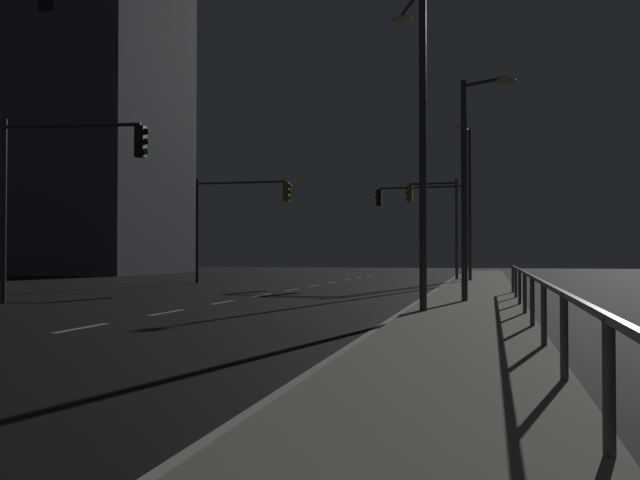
# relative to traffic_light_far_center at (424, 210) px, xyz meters

# --- Properties ---
(ground_plane) EXTENTS (112.00, 112.00, 0.00)m
(ground_plane) POSITION_rel_traffic_light_far_center_xyz_m (-4.57, -18.77, -4.00)
(ground_plane) COLOR black
(ground_plane) RESTS_ON ground
(sidewalk_right) EXTENTS (2.96, 77.00, 0.14)m
(sidewalk_right) POSITION_rel_traffic_light_far_center_xyz_m (3.09, -18.77, -3.93)
(sidewalk_right) COLOR #9E937F
(sidewalk_right) RESTS_ON ground
(lane_markings_center) EXTENTS (0.14, 50.00, 0.01)m
(lane_markings_center) POSITION_rel_traffic_light_far_center_xyz_m (-4.57, -15.27, -3.99)
(lane_markings_center) COLOR silver
(lane_markings_center) RESTS_ON ground
(lane_edge_line) EXTENTS (0.14, 53.00, 0.01)m
(lane_edge_line) POSITION_rel_traffic_light_far_center_xyz_m (1.36, -13.77, -3.99)
(lane_edge_line) COLOR silver
(lane_edge_line) RESTS_ON ground
(traffic_light_far_center) EXTENTS (5.08, 0.68, 5.39)m
(traffic_light_far_center) POSITION_rel_traffic_light_far_center_xyz_m (0.00, 0.00, 0.00)
(traffic_light_far_center) COLOR #4C4C51
(traffic_light_far_center) RESTS_ON sidewalk_right
(traffic_light_overhead_east) EXTENTS (5.18, 0.34, 5.46)m
(traffic_light_overhead_east) POSITION_rel_traffic_light_far_center_xyz_m (-9.05, -5.56, -0.09)
(traffic_light_overhead_east) COLOR #2D3033
(traffic_light_overhead_east) RESTS_ON ground
(traffic_light_mid_right) EXTENTS (2.92, 0.35, 5.56)m
(traffic_light_mid_right) POSITION_rel_traffic_light_far_center_xyz_m (0.66, -0.26, -0.01)
(traffic_light_mid_right) COLOR #4C4C51
(traffic_light_mid_right) RESTS_ON sidewalk_right
(traffic_light_mid_left) EXTENTS (4.66, 0.80, 5.70)m
(traffic_light_mid_left) POSITION_rel_traffic_light_far_center_xyz_m (-9.02, -21.04, 0.05)
(traffic_light_mid_left) COLOR #38383D
(traffic_light_mid_left) RESTS_ON ground
(street_lamp_mid_block) EXTENTS (1.58, 1.01, 6.56)m
(street_lamp_mid_block) POSITION_rel_traffic_light_far_center_xyz_m (3.13, -18.97, 0.11)
(street_lamp_mid_block) COLOR #38383D
(street_lamp_mid_block) RESTS_ON sidewalk_right
(street_lamp_across_street) EXTENTS (0.75, 2.30, 8.01)m
(street_lamp_across_street) POSITION_rel_traffic_light_far_center_xyz_m (2.53, -2.35, 0.94)
(street_lamp_across_street) COLOR #4C4C51
(street_lamp_across_street) RESTS_ON sidewalk_right
(street_lamp_corner) EXTENTS (1.11, 2.17, 8.11)m
(street_lamp_corner) POSITION_rel_traffic_light_far_center_xyz_m (1.89, -22.50, 0.99)
(street_lamp_corner) COLOR #38383D
(street_lamp_corner) RESTS_ON sidewalk_right
(barrier_fence) EXTENTS (0.09, 24.63, 0.98)m
(barrier_fence) POSITION_rel_traffic_light_far_center_xyz_m (4.42, -26.00, -3.12)
(barrier_fence) COLOR #59595E
(barrier_fence) RESTS_ON sidewalk_right
(building_distant) EXTENTS (19.32, 13.34, 28.84)m
(building_distant) POSITION_rel_traffic_light_far_center_xyz_m (-30.50, 9.93, 10.42)
(building_distant) COLOR #4C515B
(building_distant) RESTS_ON ground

